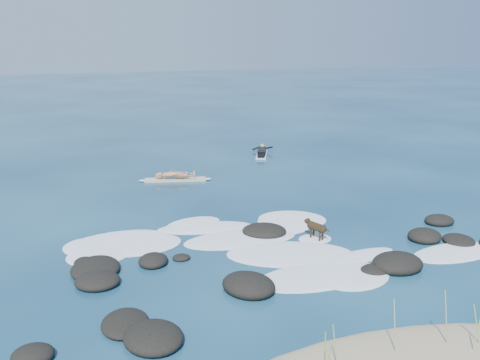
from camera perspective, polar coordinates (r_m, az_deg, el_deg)
name	(u,v)px	position (r m, az deg, el deg)	size (l,w,h in m)	color
ground	(270,238)	(17.53, 3.18, -6.22)	(160.00, 160.00, 0.00)	#0A2642
dune_grass	(394,355)	(10.94, 16.15, -17.53)	(4.15, 1.87, 1.24)	#89A24E
reef_rocks	(274,268)	(15.18, 3.59, -9.33)	(14.49, 7.05, 0.55)	black
breaking_foam	(247,245)	(16.95, 0.76, -6.94)	(13.22, 7.44, 0.12)	white
standing_surfer_rig	(175,165)	(24.17, -6.97, 1.60)	(3.27, 1.13, 1.87)	beige
paddling_surfer_rig	(262,152)	(29.30, 2.34, 2.97)	(1.58, 2.57, 0.45)	silver
dog	(316,227)	(17.38, 8.06, -4.96)	(0.56, 1.00, 0.68)	black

